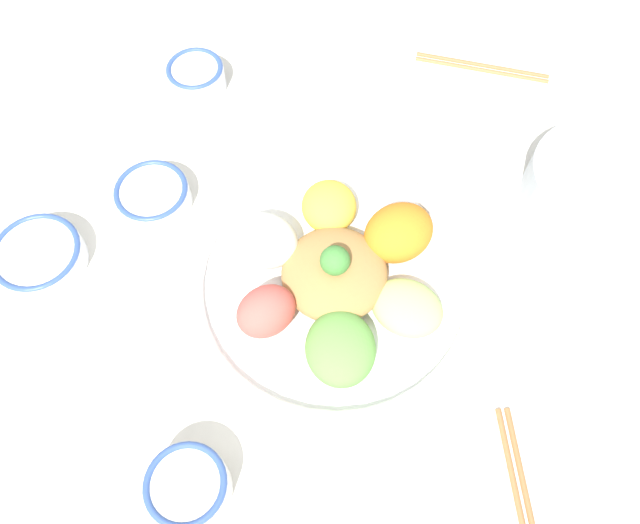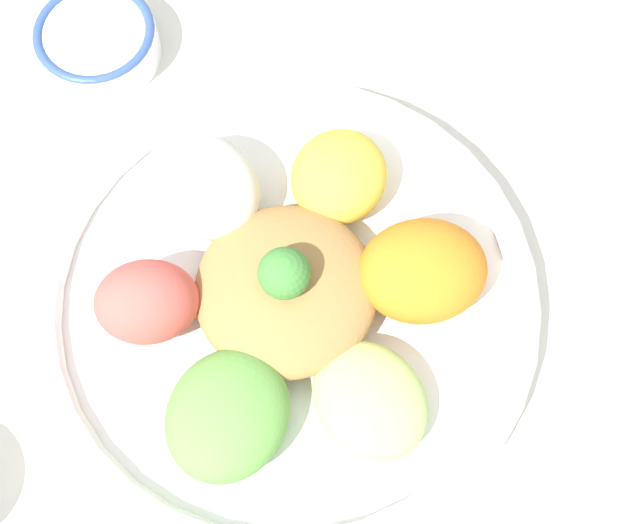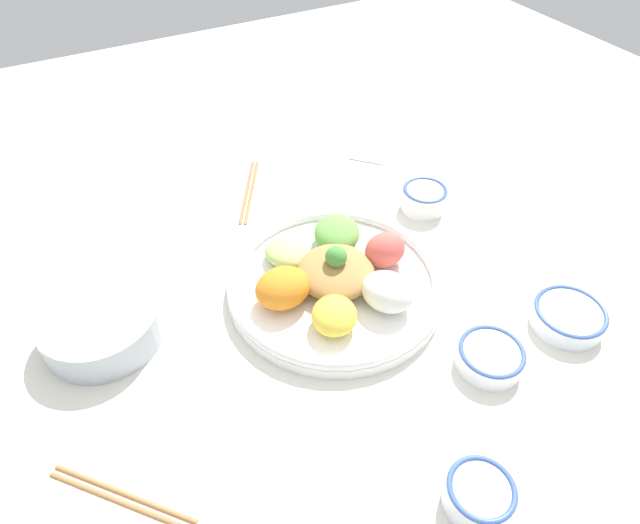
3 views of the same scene
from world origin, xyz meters
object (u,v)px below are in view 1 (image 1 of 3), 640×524
rice_bowl_blue (153,195)px  rice_bowl_plain (39,256)px  salad_platter (334,279)px  sauce_bowl_red (196,76)px  side_serving_bowl (597,184)px  sauce_bowl_dark (188,487)px  chopsticks_pair_near (482,66)px  chopsticks_pair_far (525,508)px

rice_bowl_blue → rice_bowl_plain: (-0.16, -0.00, -0.00)m
salad_platter → rice_bowl_blue: size_ratio=3.69×
sauce_bowl_red → rice_bowl_plain: sauce_bowl_red is taller
side_serving_bowl → sauce_bowl_red: bearing=126.0°
sauce_bowl_dark → chopsticks_pair_near: 0.72m
salad_platter → chopsticks_pair_near: salad_platter is taller
rice_bowl_plain → side_serving_bowl: 0.71m
sauce_bowl_red → sauce_bowl_dark: (-0.28, -0.50, 0.00)m
sauce_bowl_red → chopsticks_pair_near: bearing=-28.7°
rice_bowl_blue → chopsticks_pair_near: size_ratio=0.60×
sauce_bowl_dark → chopsticks_pair_near: sauce_bowl_dark is taller
rice_bowl_plain → chopsticks_pair_far: bearing=-61.3°
sauce_bowl_red → chopsticks_pair_far: sauce_bowl_red is taller
chopsticks_pair_near → sauce_bowl_dark: bearing=71.6°
sauce_bowl_red → sauce_bowl_dark: 0.57m
salad_platter → rice_bowl_blue: (-0.13, 0.24, -0.01)m
sauce_bowl_red → rice_bowl_plain: size_ratio=0.75×
sauce_bowl_dark → side_serving_bowl: side_serving_bowl is taller
salad_platter → chopsticks_pair_near: (0.40, 0.18, -0.02)m
side_serving_bowl → rice_bowl_blue: bearing=146.8°
sauce_bowl_red → rice_bowl_blue: 0.21m
side_serving_bowl → chopsticks_pair_near: bearing=81.9°
rice_bowl_plain → chopsticks_pair_near: 0.68m
salad_platter → chopsticks_pair_far: 0.32m
rice_bowl_blue → chopsticks_pair_near: (0.52, -0.06, -0.02)m
sauce_bowl_red → rice_bowl_blue: (-0.15, -0.15, -0.00)m
rice_bowl_plain → chopsticks_pair_near: size_ratio=0.69×
side_serving_bowl → salad_platter: bearing=167.4°
rice_bowl_plain → chopsticks_pair_near: bearing=-4.7°
rice_bowl_blue → chopsticks_pair_far: (0.15, -0.56, -0.02)m
salad_platter → sauce_bowl_dark: bearing=-156.8°
side_serving_bowl → chopsticks_pair_far: (-0.34, -0.24, -0.03)m
salad_platter → chopsticks_pair_near: 0.43m
salad_platter → rice_bowl_blue: salad_platter is taller
salad_platter → sauce_bowl_dark: (-0.26, -0.11, -0.00)m
rice_bowl_plain → chopsticks_pair_near: rice_bowl_plain is taller
side_serving_bowl → chopsticks_pair_far: bearing=-144.4°
chopsticks_pair_far → rice_bowl_plain: bearing=-121.8°
sauce_bowl_dark → side_serving_bowl: size_ratio=0.48×
salad_platter → rice_bowl_plain: salad_platter is taller
rice_bowl_blue → chopsticks_pair_near: rice_bowl_blue is taller
rice_bowl_blue → sauce_bowl_dark: size_ratio=1.12×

